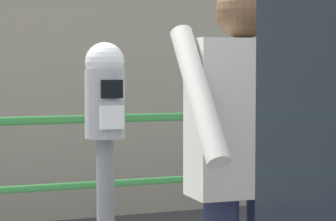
% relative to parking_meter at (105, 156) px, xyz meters
% --- Properties ---
extents(parking_meter, '(0.16, 0.17, 1.51)m').
position_rel_parking_meter_xyz_m(parking_meter, '(0.00, 0.00, 0.00)').
color(parking_meter, slate).
rests_on(parking_meter, sidewalk_curb).
extents(pedestrian_at_meter, '(0.65, 0.51, 1.77)m').
position_rel_parking_meter_xyz_m(pedestrian_at_meter, '(0.60, -0.02, -0.05)').
color(pedestrian_at_meter, '#1E233F').
rests_on(pedestrian_at_meter, sidewalk_curb).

